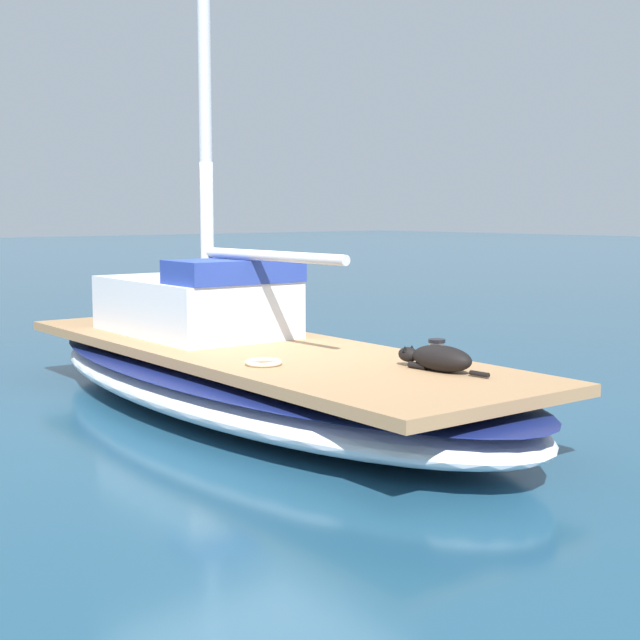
{
  "coord_description": "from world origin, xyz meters",
  "views": [
    {
      "loc": [
        -5.31,
        -7.25,
        1.99
      ],
      "look_at": [
        0.0,
        -1.0,
        1.01
      ],
      "focal_mm": 51.24,
      "sensor_mm": 36.0,
      "label": 1
    }
  ],
  "objects_px": {
    "dog_black": "(438,358)",
    "coiled_rope": "(264,362)",
    "sailboat_main": "(255,378)",
    "deck_winch": "(437,352)"
  },
  "relations": [
    {
      "from": "dog_black",
      "to": "deck_winch",
      "type": "distance_m",
      "value": 0.41
    },
    {
      "from": "sailboat_main",
      "to": "dog_black",
      "type": "relative_size",
      "value": 7.72
    },
    {
      "from": "sailboat_main",
      "to": "coiled_rope",
      "type": "bearing_deg",
      "value": -122.48
    },
    {
      "from": "sailboat_main",
      "to": "coiled_rope",
      "type": "height_order",
      "value": "coiled_rope"
    },
    {
      "from": "sailboat_main",
      "to": "dog_black",
      "type": "height_order",
      "value": "dog_black"
    },
    {
      "from": "dog_black",
      "to": "sailboat_main",
      "type": "bearing_deg",
      "value": 98.67
    },
    {
      "from": "deck_winch",
      "to": "coiled_rope",
      "type": "relative_size",
      "value": 0.65
    },
    {
      "from": "deck_winch",
      "to": "dog_black",
      "type": "bearing_deg",
      "value": -135.72
    },
    {
      "from": "dog_black",
      "to": "coiled_rope",
      "type": "bearing_deg",
      "value": 128.52
    },
    {
      "from": "dog_black",
      "to": "coiled_rope",
      "type": "xyz_separation_m",
      "value": [
        -0.94,
        1.18,
        -0.08
      ]
    }
  ]
}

